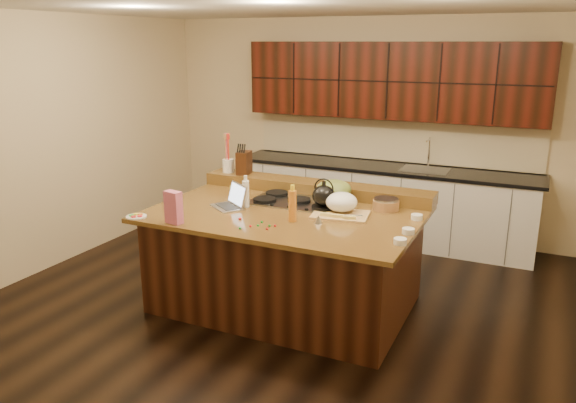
% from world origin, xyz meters
% --- Properties ---
extents(room, '(5.52, 5.02, 2.72)m').
position_xyz_m(room, '(0.00, 0.00, 1.35)').
color(room, black).
rests_on(room, ground).
extents(island, '(2.40, 1.60, 0.92)m').
position_xyz_m(island, '(0.00, 0.00, 0.46)').
color(island, black).
rests_on(island, ground).
extents(back_ledge, '(2.40, 0.30, 0.12)m').
position_xyz_m(back_ledge, '(0.00, 0.70, 0.98)').
color(back_ledge, black).
rests_on(back_ledge, island).
extents(cooktop, '(0.92, 0.52, 0.05)m').
position_xyz_m(cooktop, '(0.00, 0.30, 0.94)').
color(cooktop, gray).
rests_on(cooktop, island).
extents(back_counter, '(3.70, 0.66, 2.40)m').
position_xyz_m(back_counter, '(0.30, 2.23, 0.98)').
color(back_counter, silver).
rests_on(back_counter, ground).
extents(kettle, '(0.27, 0.27, 0.19)m').
position_xyz_m(kettle, '(0.30, 0.17, 1.06)').
color(kettle, black).
rests_on(kettle, cooktop).
extents(green_bowl, '(0.41, 0.41, 0.18)m').
position_xyz_m(green_bowl, '(0.30, 0.43, 1.06)').
color(green_bowl, olive).
rests_on(green_bowl, cooktop).
extents(laptop, '(0.40, 0.38, 0.22)m').
position_xyz_m(laptop, '(-0.51, -0.09, 0.98)').
color(laptop, '#B7B7BC').
rests_on(laptop, island).
extents(oil_bottle, '(0.07, 0.07, 0.27)m').
position_xyz_m(oil_bottle, '(0.18, -0.24, 1.06)').
color(oil_bottle, orange).
rests_on(oil_bottle, island).
extents(vinegar_bottle, '(0.08, 0.08, 0.25)m').
position_xyz_m(vinegar_bottle, '(-0.39, -0.03, 1.04)').
color(vinegar_bottle, silver).
rests_on(vinegar_bottle, island).
extents(wooden_tray, '(0.53, 0.42, 0.20)m').
position_xyz_m(wooden_tray, '(0.48, 0.13, 1.01)').
color(wooden_tray, tan).
rests_on(wooden_tray, island).
extents(ramekin_a, '(0.12, 0.12, 0.04)m').
position_xyz_m(ramekin_a, '(1.15, -0.40, 0.94)').
color(ramekin_a, white).
rests_on(ramekin_a, island).
extents(ramekin_b, '(0.13, 0.13, 0.04)m').
position_xyz_m(ramekin_b, '(1.15, -0.14, 0.94)').
color(ramekin_b, white).
rests_on(ramekin_b, island).
extents(ramekin_c, '(0.10, 0.10, 0.04)m').
position_xyz_m(ramekin_c, '(1.13, 0.26, 0.94)').
color(ramekin_c, white).
rests_on(ramekin_c, island).
extents(strainer_bowl, '(0.31, 0.31, 0.09)m').
position_xyz_m(strainer_bowl, '(0.81, 0.43, 0.97)').
color(strainer_bowl, '#996B3F').
rests_on(strainer_bowl, island).
extents(kitchen_timer, '(0.09, 0.09, 0.07)m').
position_xyz_m(kitchen_timer, '(0.40, -0.19, 0.96)').
color(kitchen_timer, silver).
rests_on(kitchen_timer, island).
extents(pink_bag, '(0.16, 0.10, 0.28)m').
position_xyz_m(pink_bag, '(-0.71, -0.71, 1.06)').
color(pink_bag, '#CA5F81').
rests_on(pink_bag, island).
extents(candy_plate, '(0.19, 0.19, 0.01)m').
position_xyz_m(candy_plate, '(-1.11, -0.71, 0.93)').
color(candy_plate, white).
rests_on(candy_plate, island).
extents(package_box, '(0.10, 0.07, 0.13)m').
position_xyz_m(package_box, '(-0.62, 0.18, 0.99)').
color(package_box, '#E8E052').
rests_on(package_box, island).
extents(utensil_crock, '(0.14, 0.14, 0.14)m').
position_xyz_m(utensil_crock, '(-1.02, 0.70, 1.11)').
color(utensil_crock, white).
rests_on(utensil_crock, back_ledge).
extents(knife_block, '(0.15, 0.22, 0.24)m').
position_xyz_m(knife_block, '(-0.82, 0.70, 1.16)').
color(knife_block, black).
rests_on(knife_block, back_ledge).
extents(gumdrop_0, '(0.02, 0.02, 0.02)m').
position_xyz_m(gumdrop_0, '(0.11, -0.43, 0.93)').
color(gumdrop_0, red).
rests_on(gumdrop_0, island).
extents(gumdrop_1, '(0.02, 0.02, 0.02)m').
position_xyz_m(gumdrop_1, '(-0.02, -0.49, 0.93)').
color(gumdrop_1, '#198C26').
rests_on(gumdrop_1, island).
extents(gumdrop_2, '(0.02, 0.02, 0.02)m').
position_xyz_m(gumdrop_2, '(-0.07, -0.53, 0.93)').
color(gumdrop_2, red).
rests_on(gumdrop_2, island).
extents(gumdrop_3, '(0.02, 0.02, 0.02)m').
position_xyz_m(gumdrop_3, '(-0.04, -0.39, 0.93)').
color(gumdrop_3, '#198C26').
rests_on(gumdrop_3, island).
extents(gumdrop_4, '(0.02, 0.02, 0.02)m').
position_xyz_m(gumdrop_4, '(-0.25, -0.38, 0.93)').
color(gumdrop_4, red).
rests_on(gumdrop_4, island).
extents(gumdrop_5, '(0.02, 0.02, 0.02)m').
position_xyz_m(gumdrop_5, '(0.06, -0.45, 0.93)').
color(gumdrop_5, '#198C26').
rests_on(gumdrop_5, island).
extents(gumdrop_6, '(0.02, 0.02, 0.02)m').
position_xyz_m(gumdrop_6, '(0.08, -0.53, 0.93)').
color(gumdrop_6, red).
rests_on(gumdrop_6, island).
extents(gumdrop_7, '(0.02, 0.02, 0.02)m').
position_xyz_m(gumdrop_7, '(-0.12, -0.62, 0.93)').
color(gumdrop_7, '#198C26').
rests_on(gumdrop_7, island).
extents(gumdrop_8, '(0.02, 0.02, 0.02)m').
position_xyz_m(gumdrop_8, '(-0.26, -0.39, 0.93)').
color(gumdrop_8, red).
rests_on(gumdrop_8, island).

